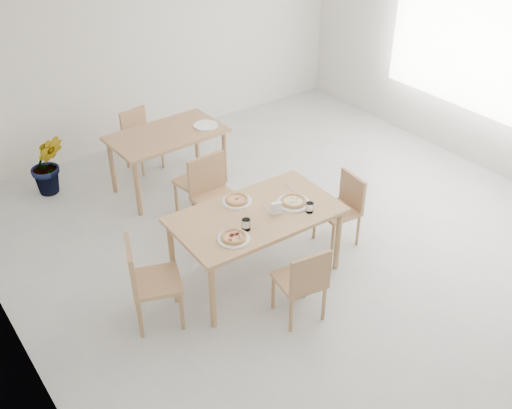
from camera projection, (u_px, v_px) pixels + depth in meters
room at (494, 54)px, 7.28m from camera, size 7.28×7.00×7.00m
main_table at (256, 220)px, 5.76m from camera, size 1.63×0.95×0.75m
chair_south at (304, 280)px, 5.33m from camera, size 0.46×0.46×0.81m
chair_north at (213, 192)px, 6.44m from camera, size 0.47×0.47×0.92m
chair_west at (146, 278)px, 5.29m from camera, size 0.56×0.56×0.88m
chair_east at (344, 204)px, 6.38m from camera, size 0.43×0.43×0.79m
plate_margherita at (237, 201)px, 5.87m from camera, size 0.29×0.29×0.02m
plate_mushroom at (293, 203)px, 5.85m from camera, size 0.33×0.33×0.02m
plate_pepperoni at (234, 239)px, 5.36m from camera, size 0.29×0.29×0.02m
pizza_margherita at (237, 200)px, 5.86m from camera, size 0.27×0.27×0.03m
pizza_mushroom at (294, 201)px, 5.84m from camera, size 0.29×0.29×0.03m
pizza_pepperoni at (234, 237)px, 5.34m from camera, size 0.26×0.26×0.03m
tumbler_a at (246, 225)px, 5.47m from camera, size 0.08×0.08×0.11m
tumbler_b at (310, 208)px, 5.71m from camera, size 0.08×0.08×0.10m
napkin_holder at (276, 209)px, 5.67m from camera, size 0.12×0.08×0.13m
fork_a at (268, 210)px, 5.76m from camera, size 0.03×0.18×0.01m
fork_b at (289, 187)px, 6.11m from camera, size 0.05×0.16×0.01m
second_table at (167, 140)px, 7.20m from camera, size 1.39×0.83×0.75m
chair_back_s at (200, 180)px, 6.79m from camera, size 0.45×0.45×0.81m
chair_back_n at (139, 135)px, 7.77m from camera, size 0.45×0.45×0.78m
plate_empty at (205, 125)px, 7.31m from camera, size 0.30×0.30×0.02m
potted_plant at (48, 164)px, 7.25m from camera, size 0.50×0.44×0.78m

